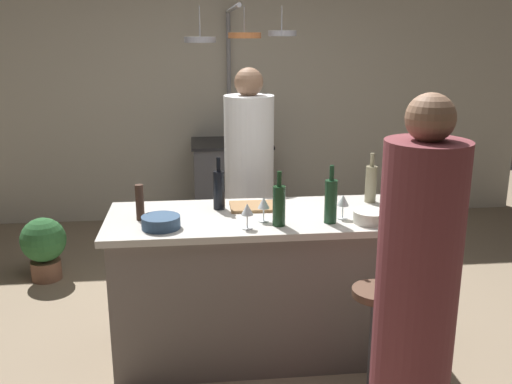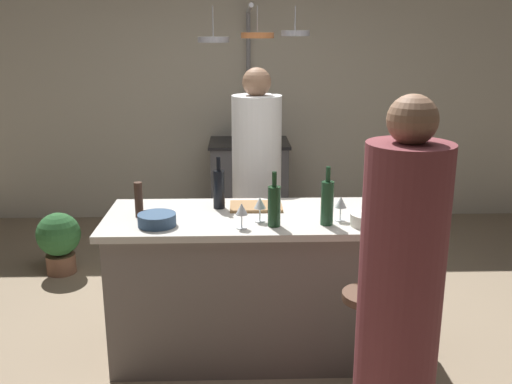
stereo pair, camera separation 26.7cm
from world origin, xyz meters
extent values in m
plane|color=gray|center=(0.00, 0.00, 0.00)|extent=(9.00, 9.00, 0.00)
cube|color=beige|center=(0.00, 2.85, 1.30)|extent=(6.40, 0.16, 2.60)
cube|color=slate|center=(0.00, 0.00, 0.43)|extent=(1.72, 0.66, 0.86)
cube|color=beige|center=(0.00, 0.00, 0.88)|extent=(1.80, 0.72, 0.04)
cube|color=#47474C|center=(0.00, 2.45, 0.43)|extent=(0.76, 0.60, 0.86)
cube|color=black|center=(0.00, 2.45, 0.88)|extent=(0.80, 0.64, 0.03)
cylinder|color=white|center=(0.03, 0.86, 0.76)|extent=(0.36, 0.36, 1.52)
sphere|color=#8C664C|center=(0.03, 0.86, 1.61)|extent=(0.21, 0.21, 0.21)
cylinder|color=#4C4C51|center=(0.54, -0.62, 0.33)|extent=(0.06, 0.06, 0.62)
cylinder|color=brown|center=(0.54, -0.62, 0.66)|extent=(0.26, 0.26, 0.04)
cylinder|color=brown|center=(0.59, -1.00, 0.76)|extent=(0.36, 0.36, 1.52)
sphere|color=#8C664C|center=(0.59, -1.00, 1.61)|extent=(0.21, 0.21, 0.21)
cylinder|color=gray|center=(0.00, 2.70, 1.07)|extent=(0.04, 0.04, 2.15)
cylinder|color=gray|center=(0.00, 2.01, 2.15)|extent=(0.04, 1.38, 0.04)
cylinder|color=gray|center=(-0.30, 1.51, 1.89)|extent=(0.25, 0.25, 0.04)
cylinder|color=gray|center=(-0.30, 1.47, 2.02)|extent=(0.01, 0.01, 0.26)
cylinder|color=#B26638|center=(0.05, 1.43, 1.93)|extent=(0.26, 0.26, 0.04)
cylinder|color=gray|center=(0.05, 1.47, 2.04)|extent=(0.01, 0.01, 0.22)
cylinder|color=gray|center=(0.35, 1.43, 1.94)|extent=(0.22, 0.22, 0.04)
cylinder|color=gray|center=(0.35, 1.47, 2.05)|extent=(0.01, 0.01, 0.21)
cylinder|color=brown|center=(-1.60, 1.27, 0.08)|extent=(0.24, 0.24, 0.16)
sphere|color=#2D6633|center=(-1.60, 1.27, 0.34)|extent=(0.36, 0.36, 0.36)
cube|color=#997047|center=(0.00, 0.14, 0.91)|extent=(0.32, 0.22, 0.02)
cylinder|color=#382319|center=(-0.69, -0.02, 1.01)|extent=(0.05, 0.05, 0.21)
cylinder|color=#143319|center=(0.09, -0.20, 1.01)|extent=(0.07, 0.07, 0.23)
cylinder|color=#143319|center=(0.09, -0.20, 1.17)|extent=(0.03, 0.03, 0.08)
cylinder|color=#193D23|center=(0.39, -0.19, 1.02)|extent=(0.07, 0.07, 0.25)
cylinder|color=#193D23|center=(0.39, -0.19, 1.19)|extent=(0.03, 0.03, 0.08)
cylinder|color=gray|center=(0.74, 0.20, 1.02)|extent=(0.07, 0.07, 0.23)
cylinder|color=gray|center=(0.74, 0.20, 1.17)|extent=(0.03, 0.03, 0.08)
cylinder|color=black|center=(-0.23, 0.15, 1.02)|extent=(0.07, 0.07, 0.24)
cylinder|color=black|center=(-0.23, 0.15, 1.18)|extent=(0.03, 0.03, 0.08)
cylinder|color=silver|center=(0.01, -0.13, 0.90)|extent=(0.06, 0.06, 0.01)
cylinder|color=silver|center=(0.01, -0.13, 0.94)|extent=(0.01, 0.01, 0.07)
cone|color=silver|center=(0.01, -0.13, 1.01)|extent=(0.07, 0.07, 0.06)
cylinder|color=silver|center=(-0.09, -0.24, 0.90)|extent=(0.06, 0.06, 0.01)
cylinder|color=silver|center=(-0.09, -0.24, 0.94)|extent=(0.01, 0.01, 0.07)
cone|color=silver|center=(-0.09, -0.24, 1.01)|extent=(0.07, 0.07, 0.06)
cylinder|color=silver|center=(0.48, -0.13, 0.90)|extent=(0.06, 0.06, 0.01)
cylinder|color=silver|center=(0.48, -0.13, 0.94)|extent=(0.01, 0.01, 0.07)
cone|color=silver|center=(0.48, -0.13, 1.01)|extent=(0.07, 0.07, 0.06)
cylinder|color=silver|center=(0.62, -0.21, 0.93)|extent=(0.20, 0.20, 0.07)
cylinder|color=#334C6B|center=(-0.57, -0.18, 0.93)|extent=(0.21, 0.21, 0.07)
camera|label=1|loc=(-0.37, -3.23, 1.94)|focal=40.25mm
camera|label=2|loc=(-0.10, -3.25, 1.94)|focal=40.25mm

